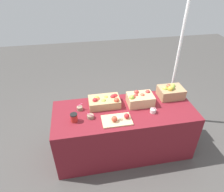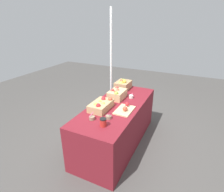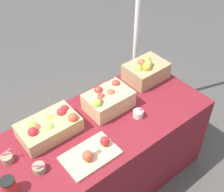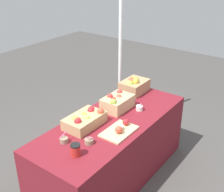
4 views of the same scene
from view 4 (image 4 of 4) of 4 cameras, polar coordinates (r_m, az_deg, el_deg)
The scene contains 11 objects.
ground_plane at distance 3.54m, azimuth 0.03°, elevation -15.05°, with size 10.00×10.00×0.00m, color #474442.
table at distance 3.31m, azimuth 0.03°, elevation -10.19°, with size 1.90×0.76×0.74m, color maroon.
apple_crate_left at distance 3.70m, azimuth 4.23°, elevation 2.04°, with size 0.35×0.26×0.20m.
apple_crate_middle at distance 3.29m, azimuth 0.99°, elevation -1.19°, with size 0.35×0.24×0.18m.
apple_crate_right at distance 2.99m, azimuth -5.23°, elevation -4.57°, with size 0.42×0.26×0.16m.
cutting_board_front at distance 2.90m, azimuth 1.52°, elevation -6.50°, with size 0.37×0.24×0.09m.
sample_bowl_near at distance 2.75m, azimuth -4.44°, elevation -8.62°, with size 0.09×0.08×0.09m.
sample_bowl_mid at distance 3.29m, azimuth 5.29°, elevation -2.29°, with size 0.08×0.08×0.11m.
sample_bowl_far at distance 2.78m, azimuth -9.21°, elevation -8.33°, with size 0.08×0.08×0.10m.
coffee_cup at distance 2.59m, azimuth -7.01°, elevation -10.23°, with size 0.09×0.09×0.11m.
tent_pole at distance 3.96m, azimuth 1.57°, elevation 8.29°, with size 0.04×0.04×2.25m, color white.
Camera 4 is at (-2.15, -1.58, 2.31)m, focal length 47.70 mm.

